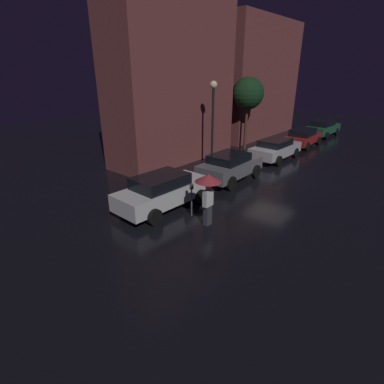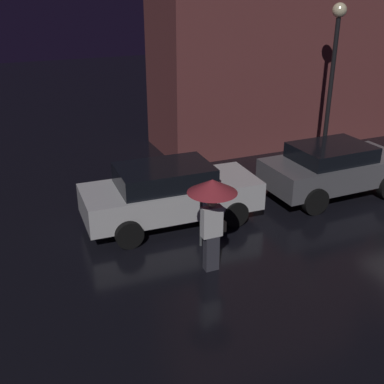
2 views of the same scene
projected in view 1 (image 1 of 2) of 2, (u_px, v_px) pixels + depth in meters
ground_plane at (273, 174)px, 17.09m from camera, size 60.00×60.00×0.00m
building_facade_left at (173, 72)px, 18.09m from camera, size 8.83×3.00×10.74m
building_facade_right at (257, 80)px, 25.76m from camera, size 9.99×3.00×9.44m
parked_car_white at (163, 191)px, 12.57m from camera, size 4.37×1.89×1.50m
parked_car_grey at (230, 166)px, 15.82m from camera, size 3.99×1.97×1.46m
parked_car_silver at (275, 149)px, 19.59m from camera, size 4.20×1.92×1.36m
parked_car_red at (303, 137)px, 23.05m from camera, size 4.05×1.88×1.37m
parked_car_green at (322, 128)px, 26.68m from camera, size 4.39×1.95×1.41m
pedestrian_with_umbrella at (208, 186)px, 10.86m from camera, size 1.00×1.00×2.02m
parking_meter at (192, 196)px, 11.87m from camera, size 0.12×0.10×1.36m
street_lamp_near at (213, 109)px, 17.20m from camera, size 0.43×0.43×4.95m
street_tree at (248, 94)px, 21.15m from camera, size 2.24×2.24×5.11m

